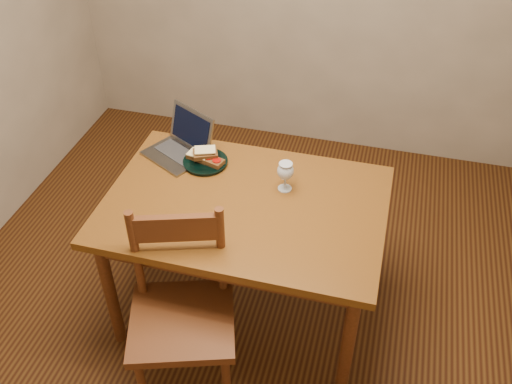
% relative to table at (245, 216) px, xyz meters
% --- Properties ---
extents(floor, '(3.20, 3.20, 0.02)m').
position_rel_table_xyz_m(floor, '(-0.06, 0.09, -0.66)').
color(floor, black).
rests_on(floor, ground).
extents(table, '(1.30, 0.90, 0.74)m').
position_rel_table_xyz_m(table, '(0.00, 0.00, 0.00)').
color(table, '#532D0D').
rests_on(table, floor).
extents(chair, '(0.56, 0.55, 0.48)m').
position_rel_table_xyz_m(chair, '(-0.15, -0.49, -0.14)').
color(chair, '#43230E').
rests_on(chair, floor).
extents(plate, '(0.23, 0.23, 0.02)m').
position_rel_table_xyz_m(plate, '(-0.27, 0.24, 0.10)').
color(plate, black).
rests_on(plate, table).
extents(sandwich_cheese, '(0.13, 0.09, 0.04)m').
position_rel_table_xyz_m(sandwich_cheese, '(-0.31, 0.25, 0.12)').
color(sandwich_cheese, '#381E0C').
rests_on(sandwich_cheese, plate).
extents(sandwich_tomato, '(0.12, 0.09, 0.03)m').
position_rel_table_xyz_m(sandwich_tomato, '(-0.23, 0.23, 0.12)').
color(sandwich_tomato, '#381E0C').
rests_on(sandwich_tomato, plate).
extents(sandwich_top, '(0.14, 0.11, 0.04)m').
position_rel_table_xyz_m(sandwich_top, '(-0.27, 0.24, 0.15)').
color(sandwich_top, '#381E0C').
rests_on(sandwich_top, plate).
extents(milk_glass, '(0.08, 0.08, 0.15)m').
position_rel_table_xyz_m(milk_glass, '(0.16, 0.14, 0.16)').
color(milk_glass, white).
rests_on(milk_glass, table).
extents(laptop, '(0.39, 0.38, 0.21)m').
position_rel_table_xyz_m(laptop, '(-0.42, 0.31, 0.14)').
color(laptop, slate).
rests_on(laptop, table).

